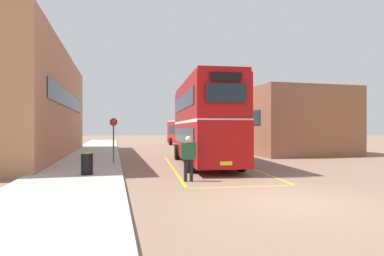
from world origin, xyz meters
name	(u,v)px	position (x,y,z in m)	size (l,w,h in m)	color
ground_plane	(182,157)	(0.00, 14.40, 0.00)	(135.60, 135.60, 0.00)	#846651
sidewalk_left	(92,155)	(-6.50, 16.80, 0.07)	(4.00, 57.60, 0.14)	#B2ADA3
brick_building_left	(28,105)	(-10.83, 16.55, 3.78)	(5.53, 20.58, 7.57)	#AD7A56
depot_building_right	(274,122)	(9.41, 17.76, 2.64)	(7.89, 13.16, 5.27)	brown
double_decker_bus	(204,121)	(0.19, 9.29, 2.51)	(3.49, 10.06, 4.75)	black
single_deck_bus	(186,132)	(3.36, 27.38, 1.64)	(3.32, 8.25, 3.02)	black
pedestrian_boarding	(188,155)	(-2.01, 4.00, 1.06)	(0.58, 0.37, 1.80)	black
litter_bin	(87,163)	(-5.98, 5.94, 0.61)	(0.52, 0.52, 0.93)	black
bus_stop_sign	(114,136)	(-4.89, 10.10, 1.67)	(0.43, 0.14, 2.53)	#4C4C51
bay_marking_yellow	(213,169)	(0.11, 7.42, 0.00)	(5.32, 12.26, 0.01)	gold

